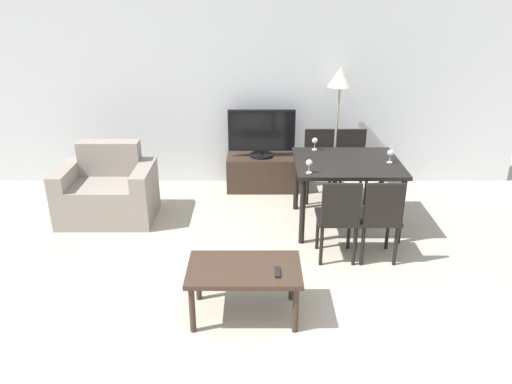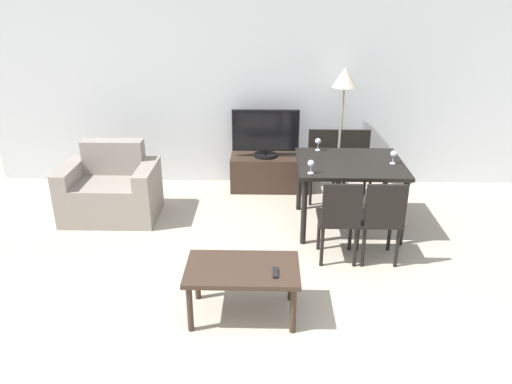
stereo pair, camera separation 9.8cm
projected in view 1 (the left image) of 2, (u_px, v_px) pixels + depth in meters
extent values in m
cube|color=silver|center=(254.00, 84.00, 6.48)|extent=(7.13, 0.06, 2.70)
cube|color=gray|center=(109.00, 200.00, 5.82)|extent=(0.72, 0.74, 0.46)
cube|color=gray|center=(111.00, 158.00, 5.89)|extent=(0.72, 0.20, 0.40)
cube|color=gray|center=(70.00, 193.00, 5.78)|extent=(0.18, 0.74, 0.64)
cube|color=gray|center=(147.00, 193.00, 5.78)|extent=(0.18, 0.74, 0.64)
cube|color=#38281E|center=(263.00, 172.00, 6.65)|extent=(0.91, 0.44, 0.46)
cylinder|color=black|center=(263.00, 155.00, 6.56)|extent=(0.30, 0.30, 0.03)
cylinder|color=black|center=(263.00, 152.00, 6.54)|extent=(0.04, 0.04, 0.05)
cube|color=black|center=(263.00, 130.00, 6.43)|extent=(0.87, 0.04, 0.54)
cube|color=black|center=(263.00, 131.00, 6.41)|extent=(0.83, 0.01, 0.51)
cube|color=#38281E|center=(245.00, 269.00, 4.04)|extent=(0.93, 0.55, 0.04)
cylinder|color=#38281E|center=(193.00, 309.00, 3.93)|extent=(0.05, 0.05, 0.42)
cylinder|color=#38281E|center=(297.00, 309.00, 3.92)|extent=(0.05, 0.05, 0.42)
cylinder|color=#38281E|center=(199.00, 278.00, 4.33)|extent=(0.05, 0.05, 0.42)
cylinder|color=#38281E|center=(293.00, 279.00, 4.33)|extent=(0.05, 0.05, 0.42)
cube|color=black|center=(349.00, 163.00, 5.45)|extent=(1.15, 0.98, 0.04)
cylinder|color=black|center=(304.00, 212.00, 5.21)|extent=(0.06, 0.06, 0.73)
cylinder|color=black|center=(402.00, 212.00, 5.21)|extent=(0.06, 0.06, 0.73)
cylinder|color=black|center=(297.00, 181.00, 6.00)|extent=(0.06, 0.06, 0.73)
cylinder|color=black|center=(383.00, 181.00, 6.00)|extent=(0.06, 0.06, 0.73)
cube|color=black|center=(338.00, 217.00, 4.91)|extent=(0.40, 0.40, 0.04)
cylinder|color=black|center=(319.00, 231.00, 5.15)|extent=(0.04, 0.04, 0.42)
cylinder|color=black|center=(350.00, 231.00, 5.15)|extent=(0.04, 0.04, 0.42)
cylinder|color=black|center=(322.00, 246.00, 4.85)|extent=(0.04, 0.04, 0.42)
cylinder|color=black|center=(356.00, 246.00, 4.85)|extent=(0.04, 0.04, 0.42)
cube|color=black|center=(343.00, 204.00, 4.66)|extent=(0.37, 0.04, 0.42)
cube|color=black|center=(353.00, 167.00, 6.23)|extent=(0.40, 0.40, 0.04)
cylinder|color=black|center=(341.00, 189.00, 6.17)|extent=(0.04, 0.04, 0.42)
cylinder|color=black|center=(367.00, 189.00, 6.17)|extent=(0.04, 0.04, 0.42)
cylinder|color=black|center=(337.00, 179.00, 6.47)|extent=(0.04, 0.04, 0.42)
cylinder|color=black|center=(362.00, 179.00, 6.47)|extent=(0.04, 0.04, 0.42)
cube|color=black|center=(352.00, 145.00, 6.31)|extent=(0.37, 0.04, 0.42)
cube|color=black|center=(379.00, 217.00, 4.91)|extent=(0.40, 0.40, 0.04)
cylinder|color=black|center=(358.00, 231.00, 5.15)|extent=(0.04, 0.04, 0.42)
cylinder|color=black|center=(389.00, 231.00, 5.15)|extent=(0.04, 0.04, 0.42)
cylinder|color=black|center=(364.00, 246.00, 4.85)|extent=(0.04, 0.04, 0.42)
cylinder|color=black|center=(397.00, 246.00, 4.85)|extent=(0.04, 0.04, 0.42)
cube|color=black|center=(386.00, 204.00, 4.65)|extent=(0.37, 0.04, 0.42)
cube|color=black|center=(321.00, 167.00, 6.23)|extent=(0.40, 0.40, 0.04)
cylinder|color=black|center=(309.00, 189.00, 6.18)|extent=(0.04, 0.04, 0.42)
cylinder|color=black|center=(335.00, 189.00, 6.17)|extent=(0.04, 0.04, 0.42)
cylinder|color=black|center=(306.00, 179.00, 6.47)|extent=(0.04, 0.04, 0.42)
cylinder|color=black|center=(331.00, 179.00, 6.47)|extent=(0.04, 0.04, 0.42)
cube|color=black|center=(320.00, 145.00, 6.31)|extent=(0.37, 0.04, 0.42)
cylinder|color=gray|center=(334.00, 187.00, 6.74)|extent=(0.24, 0.24, 0.02)
cylinder|color=gray|center=(338.00, 139.00, 6.47)|extent=(0.02, 0.02, 1.35)
cone|color=beige|center=(342.00, 77.00, 6.16)|extent=(0.31, 0.31, 0.24)
cube|color=black|center=(279.00, 272.00, 3.95)|extent=(0.04, 0.15, 0.02)
cylinder|color=silver|center=(316.00, 150.00, 5.80)|extent=(0.06, 0.06, 0.01)
cylinder|color=silver|center=(316.00, 146.00, 5.79)|extent=(0.01, 0.01, 0.07)
sphere|color=silver|center=(316.00, 141.00, 5.76)|extent=(0.07, 0.07, 0.07)
cylinder|color=silver|center=(391.00, 162.00, 5.40)|extent=(0.06, 0.06, 0.01)
cylinder|color=silver|center=(391.00, 159.00, 5.38)|extent=(0.01, 0.01, 0.07)
sphere|color=silver|center=(392.00, 153.00, 5.36)|extent=(0.07, 0.07, 0.07)
cylinder|color=silver|center=(310.00, 173.00, 5.11)|extent=(0.06, 0.06, 0.01)
cylinder|color=silver|center=(310.00, 169.00, 5.09)|extent=(0.01, 0.01, 0.07)
sphere|color=silver|center=(310.00, 163.00, 5.07)|extent=(0.07, 0.07, 0.07)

